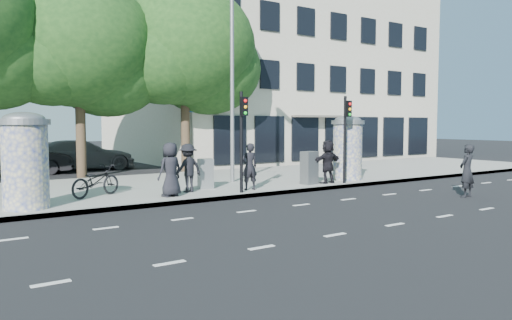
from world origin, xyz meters
TOP-DOWN VIEW (x-y plane):
  - ground at (0.00, 0.00)m, footprint 120.00×120.00m
  - sidewalk at (0.00, 7.50)m, footprint 40.00×8.00m
  - curb at (0.00, 3.55)m, footprint 40.00×0.10m
  - lane_dash_near at (0.00, -2.20)m, footprint 32.00×0.12m
  - lane_dash_far at (0.00, 1.40)m, footprint 32.00×0.12m
  - ad_column_left at (-7.20, 4.50)m, footprint 1.36×1.36m
  - ad_column_right at (5.20, 4.70)m, footprint 1.36×1.36m
  - traffic_pole_near at (-0.60, 3.79)m, footprint 0.22×0.31m
  - traffic_pole_far at (4.20, 3.79)m, footprint 0.22×0.31m
  - street_lamp at (0.80, 6.63)m, footprint 0.25×0.93m
  - tree_near_left at (-3.50, 12.70)m, footprint 6.80×6.80m
  - tree_center at (1.50, 12.30)m, footprint 7.00×7.00m
  - building at (12.00, 19.99)m, footprint 20.30×15.85m
  - ped_a at (-2.97, 4.35)m, footprint 0.95×0.74m
  - ped_b at (0.00, 4.26)m, footprint 0.65×0.47m
  - ped_d at (-2.05, 4.95)m, footprint 1.16×0.79m
  - ped_f at (3.60, 4.16)m, footprint 1.62×0.70m
  - man_road at (5.62, -0.50)m, footprint 0.71×0.52m
  - bicycle at (-4.96, 5.66)m, footprint 1.45×2.01m
  - cabinet_left at (-1.09, 5.47)m, footprint 0.57×0.46m
  - cabinet_right at (2.81, 4.34)m, footprint 0.66×0.52m
  - car_mid at (-5.35, 16.19)m, footprint 3.01×4.92m
  - car_right at (-2.37, 16.84)m, footprint 2.54×5.61m

SIDE VIEW (x-z plane):
  - ground at x=0.00m, z-range 0.00..0.00m
  - lane_dash_near at x=0.00m, z-range 0.00..0.01m
  - lane_dash_far at x=0.00m, z-range 0.00..0.01m
  - sidewalk at x=0.00m, z-range 0.00..0.15m
  - curb at x=0.00m, z-range -0.01..0.15m
  - bicycle at x=-4.96m, z-range 0.15..1.16m
  - cabinet_left at x=-1.09m, z-range 0.15..1.22m
  - car_mid at x=-5.35m, z-range 0.00..1.53m
  - cabinet_right at x=2.81m, z-range 0.15..1.41m
  - car_right at x=-2.37m, z-range 0.00..1.59m
  - man_road at x=5.62m, z-range 0.00..1.80m
  - ped_b at x=0.00m, z-range 0.15..1.80m
  - ped_d at x=-2.05m, z-range 0.15..1.80m
  - ped_f at x=3.60m, z-range 0.15..1.85m
  - ped_a at x=-2.97m, z-range 0.15..1.89m
  - ad_column_left at x=-7.20m, z-range 0.21..2.86m
  - ad_column_right at x=5.20m, z-range 0.21..2.86m
  - traffic_pole_near at x=-0.60m, z-range 0.53..3.93m
  - traffic_pole_far at x=4.20m, z-range 0.53..3.93m
  - street_lamp at x=0.80m, z-range 0.79..8.79m
  - building at x=12.00m, z-range -0.01..11.99m
  - tree_near_left at x=-3.50m, z-range 1.58..10.55m
  - tree_center at x=1.50m, z-range 1.66..10.96m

